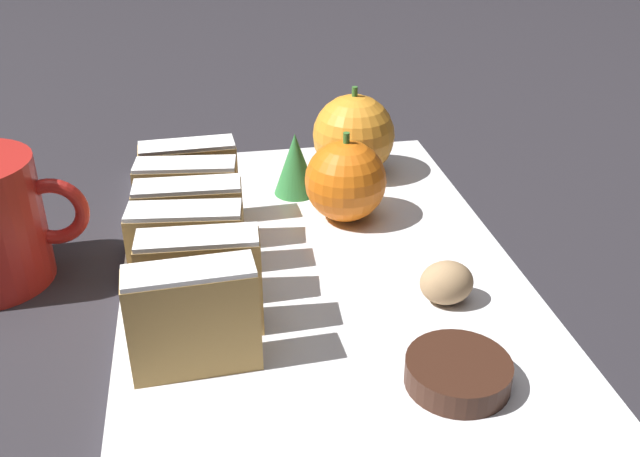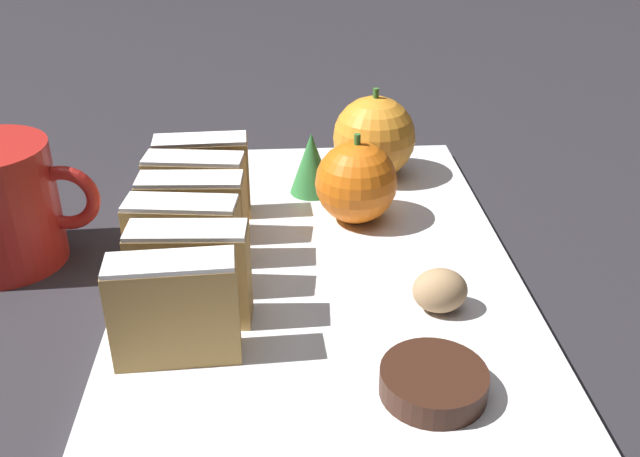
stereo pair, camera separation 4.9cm
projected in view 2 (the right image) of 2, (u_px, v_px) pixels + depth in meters
name	position (u px, v px, depth m)	size (l,w,h in m)	color
ground_plane	(320.00, 279.00, 0.52)	(6.00, 6.00, 0.00)	#28262B
serving_platter	(320.00, 272.00, 0.51)	(0.28, 0.43, 0.01)	white
stollen_slice_front	(175.00, 310.00, 0.41)	(0.07, 0.03, 0.07)	tan
stollen_slice_second	(190.00, 275.00, 0.44)	(0.07, 0.03, 0.07)	tan
stollen_slice_third	(184.00, 246.00, 0.47)	(0.08, 0.03, 0.07)	tan
stollen_slice_fourth	(193.00, 220.00, 0.50)	(0.07, 0.03, 0.07)	tan
stollen_slice_fifth	(197.00, 197.00, 0.53)	(0.08, 0.03, 0.07)	tan
stollen_slice_sixth	(203.00, 177.00, 0.56)	(0.07, 0.03, 0.07)	tan
orange_near	(356.00, 182.00, 0.56)	(0.06, 0.06, 0.07)	orange
orange_far	(374.00, 137.00, 0.63)	(0.07, 0.07, 0.08)	orange
walnut	(440.00, 290.00, 0.46)	(0.04, 0.03, 0.03)	tan
chocolate_cookie	(433.00, 382.00, 0.39)	(0.06, 0.06, 0.02)	#381E14
evergreen_sprig	(311.00, 163.00, 0.60)	(0.04, 0.04, 0.05)	#2D7538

